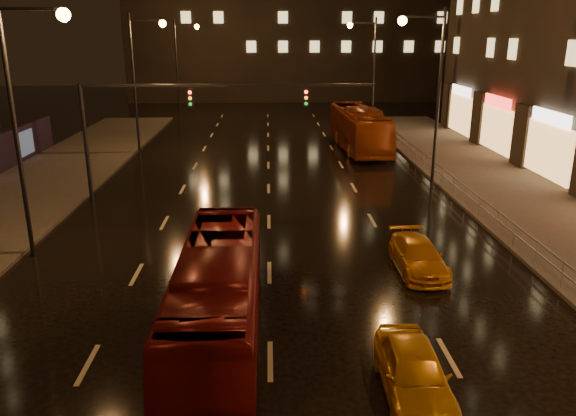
{
  "coord_description": "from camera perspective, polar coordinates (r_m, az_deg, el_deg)",
  "views": [
    {
      "loc": [
        0.01,
        -9.56,
        8.68
      ],
      "look_at": [
        0.71,
        10.17,
        2.5
      ],
      "focal_mm": 35.0,
      "sensor_mm": 36.0,
      "label": 1
    }
  ],
  "objects": [
    {
      "name": "bus_curb",
      "position": [
        44.04,
        7.22,
        8.03
      ],
      "size": [
        3.28,
        11.8,
        3.25
      ],
      "primitive_type": "imported",
      "rotation": [
        0.0,
        0.0,
        0.05
      ],
      "color": "#8D330E",
      "rests_on": "ground"
    },
    {
      "name": "sidewalk_right",
      "position": [
        29.32,
        25.48,
        -1.44
      ],
      "size": [
        7.0,
        70.0,
        0.15
      ],
      "primitive_type": "cube",
      "color": "#38332D",
      "rests_on": "ground"
    },
    {
      "name": "traffic_signal",
      "position": [
        30.25,
        -11.84,
        9.52
      ],
      "size": [
        15.31,
        0.32,
        6.2
      ],
      "color": "black",
      "rests_on": "ground"
    },
    {
      "name": "bus_red",
      "position": [
        16.76,
        -7.09,
        -8.57
      ],
      "size": [
        2.34,
        9.95,
        2.77
      ],
      "primitive_type": "imported",
      "rotation": [
        0.0,
        0.0,
        0.0
      ],
      "color": "maroon",
      "rests_on": "ground"
    },
    {
      "name": "taxi_near",
      "position": [
        14.77,
        12.67,
        -15.95
      ],
      "size": [
        1.65,
        3.95,
        1.33
      ],
      "primitive_type": "imported",
      "rotation": [
        0.0,
        0.0,
        -0.02
      ],
      "color": "#C28212",
      "rests_on": "ground"
    },
    {
      "name": "taxi_far",
      "position": [
        21.91,
        13.1,
        -4.78
      ],
      "size": [
        1.7,
        4.05,
        1.17
      ],
      "primitive_type": "imported",
      "rotation": [
        0.0,
        0.0,
        0.02
      ],
      "color": "orange",
      "rests_on": "ground"
    },
    {
      "name": "ground",
      "position": [
        30.81,
        -1.98,
        1.01
      ],
      "size": [
        140.0,
        140.0,
        0.0
      ],
      "primitive_type": "plane",
      "color": "black",
      "rests_on": "ground"
    },
    {
      "name": "railing_right",
      "position": [
        30.4,
        17.63,
        1.71
      ],
      "size": [
        0.05,
        56.0,
        1.0
      ],
      "color": "#99999E",
      "rests_on": "sidewalk_right"
    }
  ]
}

